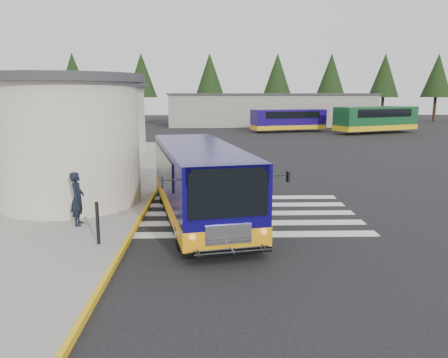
{
  "coord_description": "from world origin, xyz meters",
  "views": [
    {
      "loc": [
        -1.57,
        -15.99,
        4.28
      ],
      "look_at": [
        -1.18,
        -0.5,
        1.21
      ],
      "focal_mm": 35.0,
      "sensor_mm": 36.0,
      "label": 1
    }
  ],
  "objects_px": {
    "pedestrian_a": "(77,199)",
    "bollard": "(98,223)",
    "pedestrian_b": "(59,188)",
    "far_bus_a": "(288,119)",
    "far_bus_b": "(376,118)",
    "transit_bus": "(200,185)"
  },
  "relations": [
    {
      "from": "pedestrian_b",
      "to": "bollard",
      "type": "relative_size",
      "value": 1.29
    },
    {
      "from": "transit_bus",
      "to": "far_bus_a",
      "type": "bearing_deg",
      "value": 63.78
    },
    {
      "from": "pedestrian_a",
      "to": "far_bus_a",
      "type": "bearing_deg",
      "value": -25.67
    },
    {
      "from": "pedestrian_b",
      "to": "bollard",
      "type": "height_order",
      "value": "pedestrian_b"
    },
    {
      "from": "pedestrian_b",
      "to": "far_bus_a",
      "type": "xyz_separation_m",
      "value": [
        13.88,
        32.95,
        0.46
      ]
    },
    {
      "from": "pedestrian_a",
      "to": "bollard",
      "type": "distance_m",
      "value": 2.15
    },
    {
      "from": "transit_bus",
      "to": "far_bus_b",
      "type": "height_order",
      "value": "far_bus_b"
    },
    {
      "from": "pedestrian_a",
      "to": "bollard",
      "type": "bearing_deg",
      "value": -155.02
    },
    {
      "from": "far_bus_b",
      "to": "pedestrian_a",
      "type": "bearing_deg",
      "value": 123.73
    },
    {
      "from": "pedestrian_a",
      "to": "far_bus_a",
      "type": "distance_m",
      "value": 37.1
    },
    {
      "from": "far_bus_a",
      "to": "far_bus_b",
      "type": "relative_size",
      "value": 0.88
    },
    {
      "from": "pedestrian_a",
      "to": "far_bus_b",
      "type": "height_order",
      "value": "far_bus_b"
    },
    {
      "from": "transit_bus",
      "to": "bollard",
      "type": "xyz_separation_m",
      "value": [
        -2.74,
        -2.89,
        -0.46
      ]
    },
    {
      "from": "pedestrian_b",
      "to": "bollard",
      "type": "xyz_separation_m",
      "value": [
        2.34,
        -3.77,
        -0.17
      ]
    },
    {
      "from": "bollard",
      "to": "far_bus_a",
      "type": "height_order",
      "value": "far_bus_a"
    },
    {
      "from": "pedestrian_b",
      "to": "far_bus_a",
      "type": "height_order",
      "value": "far_bus_a"
    },
    {
      "from": "transit_bus",
      "to": "far_bus_a",
      "type": "xyz_separation_m",
      "value": [
        8.81,
        33.83,
        0.17
      ]
    },
    {
      "from": "pedestrian_b",
      "to": "transit_bus",
      "type": "bearing_deg",
      "value": 74.58
    },
    {
      "from": "bollard",
      "to": "far_bus_b",
      "type": "bearing_deg",
      "value": 59.39
    },
    {
      "from": "bollard",
      "to": "far_bus_a",
      "type": "distance_m",
      "value": 38.49
    },
    {
      "from": "far_bus_a",
      "to": "far_bus_b",
      "type": "bearing_deg",
      "value": -117.46
    },
    {
      "from": "pedestrian_a",
      "to": "bollard",
      "type": "xyz_separation_m",
      "value": [
        1.09,
        -1.83,
        -0.25
      ]
    }
  ]
}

